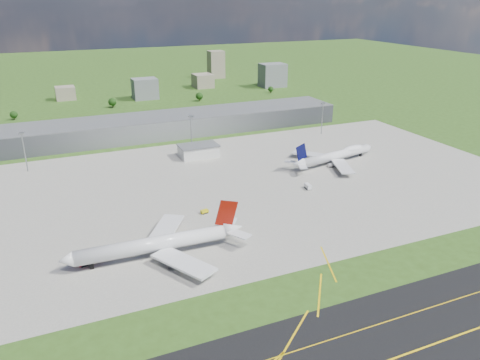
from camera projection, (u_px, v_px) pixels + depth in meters
name	position (u px, v px, depth m)	size (l,w,h in m)	color
ground	(166.00, 139.00, 365.82)	(1400.00, 1400.00, 0.00)	#325119
apron	(231.00, 186.00, 275.57)	(360.00, 190.00, 0.08)	gray
terminal	(161.00, 126.00, 375.87)	(300.00, 42.00, 15.00)	slate
ops_building	(198.00, 151.00, 325.35)	(26.00, 16.00, 8.00)	silver
mast_west	(23.00, 145.00, 292.56)	(3.50, 2.00, 25.90)	gray
mast_center	(191.00, 127.00, 333.12)	(3.50, 2.00, 25.90)	gray
mast_east	(323.00, 113.00, 373.68)	(3.50, 2.00, 25.90)	gray
airliner_red_twin	(159.00, 244.00, 200.12)	(78.74, 61.43, 21.63)	white
airliner_blue_quad	(336.00, 155.00, 312.84)	(71.65, 55.53, 18.80)	white
fire_truck	(88.00, 260.00, 195.45)	(8.73, 5.04, 3.64)	maroon
tug_yellow	(205.00, 212.00, 241.11)	(4.26, 3.04, 1.89)	yellow
van_white_near	(308.00, 187.00, 271.60)	(3.21, 5.91, 2.83)	white
van_white_far	(331.00, 165.00, 306.30)	(4.34, 2.28, 2.23)	silver
bldg_cw	(65.00, 93.00, 503.36)	(20.00, 18.00, 14.00)	gray
bldg_c	(145.00, 89.00, 505.77)	(26.00, 20.00, 22.00)	slate
bldg_ce	(203.00, 81.00, 570.53)	(22.00, 24.00, 16.00)	gray
bldg_e	(273.00, 75.00, 572.21)	(30.00, 22.00, 28.00)	slate
bldg_tall_e	(216.00, 64.00, 632.84)	(20.00, 18.00, 36.00)	gray
tree_w	(14.00, 115.00, 421.67)	(6.75, 6.75, 8.25)	#382314
tree_c	(112.00, 102.00, 467.31)	(8.10, 8.10, 9.90)	#382314
tree_e	(199.00, 96.00, 496.34)	(7.65, 7.65, 9.35)	#382314
tree_far_e	(271.00, 89.00, 538.42)	(6.30, 6.30, 7.70)	#382314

